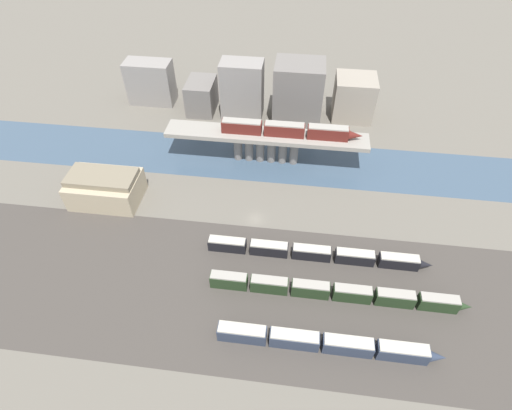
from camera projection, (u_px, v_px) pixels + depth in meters
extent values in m
plane|color=#666056|center=(255.00, 219.00, 113.59)|extent=(400.00, 400.00, 0.00)
cube|color=#423D38|center=(243.00, 291.00, 96.80)|extent=(280.00, 42.00, 0.01)
cube|color=#3D5166|center=(266.00, 160.00, 132.48)|extent=(320.00, 21.98, 0.01)
cube|color=gray|center=(266.00, 135.00, 125.50)|extent=(63.99, 8.39, 1.40)
cylinder|color=gray|center=(238.00, 147.00, 130.04)|extent=(2.70, 2.70, 9.14)
cylinder|color=gray|center=(249.00, 148.00, 129.72)|extent=(2.70, 2.70, 9.14)
cylinder|color=gray|center=(260.00, 148.00, 129.40)|extent=(2.70, 2.70, 9.14)
cylinder|color=gray|center=(271.00, 149.00, 129.07)|extent=(2.70, 2.70, 9.14)
cylinder|color=gray|center=(283.00, 150.00, 128.75)|extent=(2.70, 2.70, 9.14)
cylinder|color=gray|center=(294.00, 151.00, 128.43)|extent=(2.70, 2.70, 9.14)
cube|color=#5B1E19|center=(242.00, 127.00, 124.35)|extent=(12.49, 3.20, 3.74)
cube|color=#9E998E|center=(242.00, 121.00, 122.88)|extent=(11.99, 2.94, 0.40)
cube|color=#5B1E19|center=(284.00, 130.00, 123.18)|extent=(12.49, 3.20, 3.74)
cube|color=#9E998E|center=(285.00, 124.00, 121.71)|extent=(11.99, 2.94, 0.40)
cube|color=#5B1E19|center=(328.00, 133.00, 122.00)|extent=(12.49, 3.20, 3.74)
cube|color=#9E998E|center=(329.00, 127.00, 120.54)|extent=(11.99, 2.94, 0.40)
cone|color=#5B1E19|center=(356.00, 136.00, 121.39)|extent=(4.37, 2.88, 2.88)
cube|color=#2D384C|center=(242.00, 333.00, 87.04)|extent=(10.69, 2.96, 3.77)
cube|color=#B7B2A3|center=(242.00, 329.00, 85.57)|extent=(10.27, 2.73, 0.40)
cube|color=#2D384C|center=(294.00, 340.00, 86.04)|extent=(10.69, 2.96, 3.77)
cube|color=#B7B2A3|center=(295.00, 335.00, 84.56)|extent=(10.27, 2.73, 0.40)
cube|color=#2D384C|center=(348.00, 346.00, 85.04)|extent=(10.69, 2.96, 3.77)
cube|color=#B7B2A3|center=(349.00, 341.00, 83.56)|extent=(10.27, 2.73, 0.40)
cube|color=#2D384C|center=(402.00, 352.00, 84.04)|extent=(10.69, 2.96, 3.77)
cube|color=#B7B2A3|center=(405.00, 348.00, 82.56)|extent=(10.27, 2.73, 0.40)
cone|color=#2D384C|center=(437.00, 357.00, 83.53)|extent=(3.74, 2.67, 2.67)
cube|color=#23381E|center=(229.00, 281.00, 96.64)|extent=(9.00, 2.67, 3.78)
cube|color=#9E998E|center=(229.00, 276.00, 95.16)|extent=(8.64, 2.45, 0.40)
cube|color=#23381E|center=(269.00, 285.00, 95.78)|extent=(9.00, 2.67, 3.78)
cube|color=#9E998E|center=(269.00, 280.00, 94.30)|extent=(8.64, 2.45, 0.40)
cube|color=#23381E|center=(310.00, 290.00, 94.91)|extent=(9.00, 2.67, 3.78)
cube|color=#9E998E|center=(311.00, 285.00, 93.43)|extent=(8.64, 2.45, 0.40)
cube|color=#23381E|center=(352.00, 294.00, 94.05)|extent=(9.00, 2.67, 3.78)
cube|color=#9E998E|center=(354.00, 289.00, 92.56)|extent=(8.64, 2.45, 0.40)
cube|color=#23381E|center=(395.00, 299.00, 93.18)|extent=(9.00, 2.67, 3.78)
cube|color=#9E998E|center=(397.00, 294.00, 91.70)|extent=(8.64, 2.45, 0.40)
cube|color=#23381E|center=(438.00, 303.00, 92.32)|extent=(9.00, 2.67, 3.78)
cube|color=#9E998E|center=(441.00, 298.00, 90.83)|extent=(8.64, 2.45, 0.40)
cone|color=#23381E|center=(465.00, 306.00, 91.92)|extent=(3.15, 2.40, 2.40)
cube|color=black|center=(227.00, 245.00, 104.87)|extent=(9.92, 2.78, 3.28)
cube|color=#B7B2A3|center=(227.00, 240.00, 103.57)|extent=(9.52, 2.56, 0.40)
cube|color=black|center=(269.00, 249.00, 103.90)|extent=(9.92, 2.78, 3.28)
cube|color=#B7B2A3|center=(269.00, 244.00, 102.60)|extent=(9.52, 2.56, 0.40)
cube|color=black|center=(311.00, 253.00, 102.93)|extent=(9.92, 2.78, 3.28)
cube|color=#B7B2A3|center=(312.00, 249.00, 101.63)|extent=(9.52, 2.56, 0.40)
cube|color=black|center=(355.00, 257.00, 101.96)|extent=(9.92, 2.78, 3.28)
cube|color=#B7B2A3|center=(356.00, 253.00, 100.66)|extent=(9.52, 2.56, 0.40)
cube|color=black|center=(399.00, 262.00, 100.99)|extent=(9.92, 2.78, 3.28)
cube|color=#B7B2A3|center=(400.00, 257.00, 99.69)|extent=(9.52, 2.56, 0.40)
cone|color=black|center=(426.00, 265.00, 100.52)|extent=(3.47, 2.51, 2.51)
cube|color=tan|center=(106.00, 189.00, 116.86)|extent=(19.85, 13.40, 7.63)
cube|color=#7C725C|center=(101.00, 177.00, 113.55)|extent=(19.46, 9.38, 1.68)
cube|color=gray|center=(151.00, 82.00, 152.93)|extent=(17.25, 8.75, 16.32)
cube|color=slate|center=(202.00, 96.00, 150.12)|extent=(10.01, 13.81, 11.82)
cube|color=gray|center=(242.00, 90.00, 144.40)|extent=(15.02, 9.23, 20.92)
cube|color=slate|center=(298.00, 92.00, 142.19)|extent=(17.19, 14.03, 21.79)
cube|color=gray|center=(354.00, 98.00, 145.91)|extent=(14.42, 13.29, 15.35)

